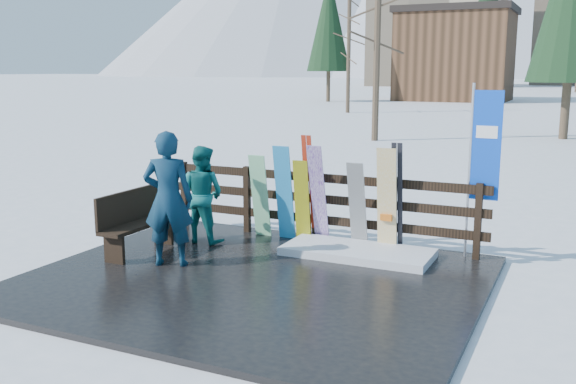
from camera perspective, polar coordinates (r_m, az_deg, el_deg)
The scene contains 16 objects.
ground at distance 8.85m, azimuth -3.09°, elevation -8.09°, with size 700.00×700.00×0.00m, color white.
deck at distance 8.84m, azimuth -3.09°, elevation -7.85°, with size 6.00×5.00×0.08m, color black.
fence at distance 10.58m, azimuth 2.52°, elevation -0.80°, with size 5.60×0.10×1.15m.
snow_patch at distance 9.85m, azimuth 6.21°, elevation -5.31°, with size 2.24×1.00×0.12m, color white.
bench at distance 10.14m, azimuth -13.40°, elevation -2.42°, with size 0.41×1.50×0.97m.
snowboard_0 at distance 10.55m, azimuth -0.34°, elevation -0.09°, with size 0.29×0.03×1.60m, color #2486C6.
snowboard_1 at distance 10.76m, azimuth -2.51°, elevation -0.35°, with size 0.29×0.03×1.42m, color silver.
snowboard_2 at distance 10.44m, azimuth 1.25°, elevation -0.83°, with size 0.26×0.03×1.37m, color #FBF70F.
snowboard_3 at distance 10.30m, azimuth 2.70°, elevation -0.24°, with size 0.24×0.03×1.67m, color silver.
snowboard_4 at distance 10.09m, azimuth 6.18°, elevation -1.20°, with size 0.27×0.03×1.43m, color black.
snowboard_5 at distance 9.93m, azimuth 8.77°, elevation -0.75°, with size 0.30×0.03×1.64m, color silver.
ski_pair_a at distance 10.42m, azimuth 1.89°, elevation 0.30°, with size 0.16×0.31×1.77m.
ski_pair_b at distance 9.95m, azimuth 9.68°, elevation -0.51°, with size 0.17×0.24×1.72m.
rental_flag at distance 9.78m, azimuth 16.88°, elevation 3.42°, with size 0.45×0.04×2.60m.
person_front at distance 9.30m, azimuth -10.60°, elevation -0.61°, with size 0.71×0.47×1.95m, color #0E3D53.
person_back at distance 10.51m, azimuth -7.65°, elevation -0.20°, with size 0.77×0.60×1.59m, color #116564.
Camera 1 is at (3.99, -7.36, 2.86)m, focal length 40.00 mm.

